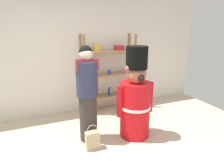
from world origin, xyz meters
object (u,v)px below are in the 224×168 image
at_px(person_shopper, 87,94).
at_px(shopping_bag, 93,140).
at_px(merchandise_shelf, 109,72).
at_px(teddy_bear_guard, 135,99).

xyz_separation_m(person_shopper, shopping_bag, (-0.03, -0.31, -0.69)).
bearing_deg(shopping_bag, merchandise_shelf, 59.64).
bearing_deg(teddy_bear_guard, merchandise_shelf, 88.83).
bearing_deg(merchandise_shelf, person_shopper, -125.76).
relative_size(teddy_bear_guard, person_shopper, 0.99).
bearing_deg(shopping_bag, teddy_bear_guard, 8.26).
bearing_deg(merchandise_shelf, shopping_bag, -120.36).
relative_size(merchandise_shelf, shopping_bag, 4.13).
bearing_deg(teddy_bear_guard, shopping_bag, -171.74).
relative_size(merchandise_shelf, person_shopper, 1.07).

